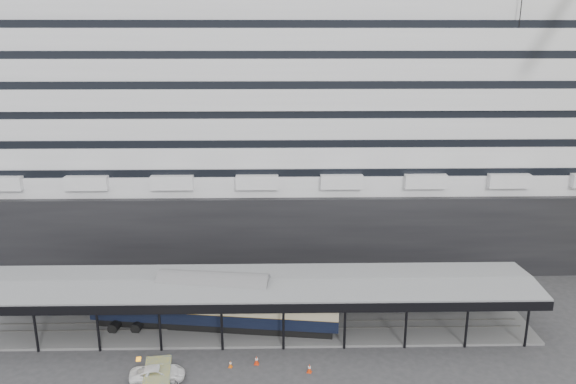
# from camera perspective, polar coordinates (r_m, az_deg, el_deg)

# --- Properties ---
(ground) EXTENTS (200.00, 200.00, 0.00)m
(ground) POSITION_cam_1_polar(r_m,az_deg,el_deg) (54.61, -3.60, -16.15)
(ground) COLOR #323234
(ground) RESTS_ON ground
(cruise_ship) EXTENTS (130.00, 30.00, 43.90)m
(cruise_ship) POSITION_cam_1_polar(r_m,az_deg,el_deg) (79.06, -2.84, 8.10)
(cruise_ship) COLOR black
(cruise_ship) RESTS_ON ground
(platform_canopy) EXTENTS (56.00, 9.18, 5.30)m
(platform_canopy) POSITION_cam_1_polar(r_m,az_deg,el_deg) (57.79, -3.44, -11.54)
(platform_canopy) COLOR slate
(platform_canopy) RESTS_ON ground
(port_truck) EXTENTS (4.93, 2.79, 1.30)m
(port_truck) POSITION_cam_1_polar(r_m,az_deg,el_deg) (51.95, -13.12, -17.56)
(port_truck) COLOR white
(port_truck) RESTS_ON ground
(pullman_carriage) EXTENTS (25.22, 6.44, 24.56)m
(pullman_carriage) POSITION_cam_1_polar(r_m,az_deg,el_deg) (57.83, -7.49, -10.98)
(pullman_carriage) COLOR black
(pullman_carriage) RESTS_ON ground
(traffic_cone_left) EXTENTS (0.48, 0.48, 0.84)m
(traffic_cone_left) POSITION_cam_1_polar(r_m,az_deg,el_deg) (53.02, -3.22, -16.68)
(traffic_cone_left) COLOR red
(traffic_cone_left) RESTS_ON ground
(traffic_cone_mid) EXTENTS (0.42, 0.42, 0.67)m
(traffic_cone_mid) POSITION_cam_1_polar(r_m,az_deg,el_deg) (52.84, -5.87, -16.97)
(traffic_cone_mid) COLOR #E85E0C
(traffic_cone_mid) RESTS_ON ground
(traffic_cone_right) EXTENTS (0.53, 0.53, 0.82)m
(traffic_cone_right) POSITION_cam_1_polar(r_m,az_deg,el_deg) (51.92, 2.19, -17.45)
(traffic_cone_right) COLOR red
(traffic_cone_right) RESTS_ON ground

